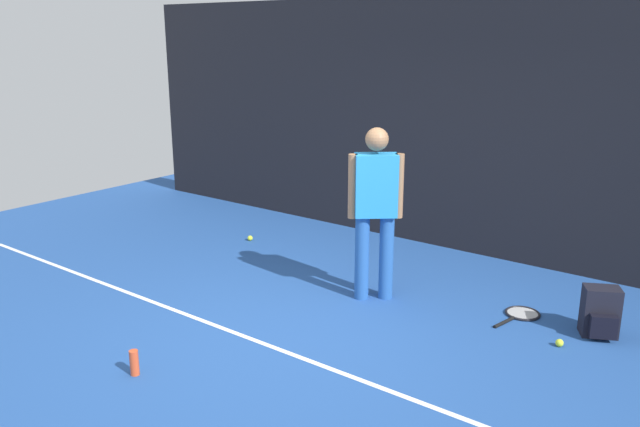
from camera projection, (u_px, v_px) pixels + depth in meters
name	position (u px, v px, depth m)	size (l,w,h in m)	color
ground_plane	(293.00, 332.00, 5.67)	(12.00, 12.00, 0.00)	#234C93
back_fence	(453.00, 126.00, 7.57)	(10.00, 0.10, 2.98)	black
court_line	(269.00, 346.00, 5.42)	(9.00, 0.05, 0.00)	white
tennis_player	(375.00, 204.00, 6.16)	(0.45, 0.42, 1.70)	#2659A5
tennis_racket	(521.00, 314.00, 6.01)	(0.38, 0.64, 0.03)	black
backpack	(601.00, 313.00, 5.56)	(0.36, 0.37, 0.44)	black
tennis_ball_near_player	(559.00, 343.00, 5.40)	(0.07, 0.07, 0.07)	#CCE033
tennis_ball_by_fence	(250.00, 238.00, 8.17)	(0.07, 0.07, 0.07)	#CCE033
water_bottle	(134.00, 363.00, 4.94)	(0.07, 0.07, 0.20)	#D84C26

